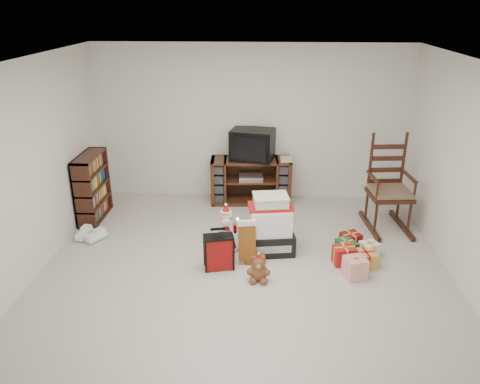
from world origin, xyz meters
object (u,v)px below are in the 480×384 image
at_px(rocking_chair, 388,195).
at_px(teddy_bear, 259,270).
at_px(bookshelf, 93,188).
at_px(gift_pile, 270,228).
at_px(santa_figurine, 263,221).
at_px(sneaker_pair, 90,236).
at_px(mrs_claus_figurine, 226,233).
at_px(tv_stand, 251,181).
at_px(gift_cluster, 355,252).
at_px(crt_television, 252,145).
at_px(red_suitcase, 219,252).

distance_m(rocking_chair, teddy_bear, 2.43).
xyz_separation_m(bookshelf, gift_pile, (2.64, -0.88, -0.14)).
relative_size(santa_figurine, sneaker_pair, 1.60).
distance_m(gift_pile, teddy_bear, 0.75).
bearing_deg(rocking_chair, mrs_claus_figurine, -165.13).
xyz_separation_m(gift_pile, mrs_claus_figurine, (-0.57, 0.00, -0.09)).
bearing_deg(gift_pile, tv_stand, 92.22).
distance_m(bookshelf, teddy_bear, 2.99).
xyz_separation_m(gift_cluster, crt_television, (-1.37, 1.81, 0.86)).
distance_m(tv_stand, red_suitcase, 2.13).
relative_size(teddy_bear, crt_television, 0.44).
distance_m(tv_stand, sneaker_pair, 2.64).
distance_m(tv_stand, mrs_claus_figurine, 1.66).
relative_size(sneaker_pair, crt_television, 0.57).
xyz_separation_m(gift_pile, gift_cluster, (1.09, -0.17, -0.23)).
xyz_separation_m(red_suitcase, teddy_bear, (0.49, -0.24, -0.08)).
xyz_separation_m(red_suitcase, sneaker_pair, (-1.86, 0.65, -0.17)).
bearing_deg(bookshelf, mrs_claus_figurine, -22.92).
height_order(bookshelf, sneaker_pair, bookshelf).
bearing_deg(gift_cluster, rocking_chair, 59.22).
relative_size(tv_stand, red_suitcase, 2.51).
bearing_deg(crt_television, gift_pile, -68.53).
distance_m(bookshelf, santa_figurine, 2.62).
distance_m(mrs_claus_figurine, gift_cluster, 1.68).
bearing_deg(gift_cluster, sneaker_pair, 174.29).
bearing_deg(red_suitcase, sneaker_pair, 147.96).
relative_size(bookshelf, red_suitcase, 1.93).
bearing_deg(tv_stand, bookshelf, -165.32).
bearing_deg(mrs_claus_figurine, crt_television, 80.02).
distance_m(rocking_chair, santa_figurine, 1.87).
distance_m(santa_figurine, gift_cluster, 1.30).
bearing_deg(santa_figurine, teddy_bear, -92.18).
height_order(gift_pile, sneaker_pair, gift_pile).
xyz_separation_m(bookshelf, crt_television, (2.36, 0.76, 0.49)).
height_order(red_suitcase, crt_television, crt_television).
distance_m(gift_pile, red_suitcase, 0.79).
xyz_separation_m(rocking_chair, crt_television, (-1.98, 0.79, 0.49)).
height_order(rocking_chair, mrs_claus_figurine, rocking_chair).
bearing_deg(gift_cluster, red_suitcase, -170.21).
relative_size(bookshelf, sneaker_pair, 2.38).
height_order(santa_figurine, sneaker_pair, santa_figurine).
distance_m(tv_stand, rocking_chair, 2.15).
relative_size(gift_pile, santa_figurine, 1.16).
height_order(mrs_claus_figurine, gift_cluster, mrs_claus_figurine).
xyz_separation_m(rocking_chair, gift_pile, (-1.70, -0.85, -0.14)).
distance_m(bookshelf, sneaker_pair, 0.83).
bearing_deg(crt_television, sneaker_pair, -134.83).
relative_size(gift_pile, red_suitcase, 1.50).
distance_m(red_suitcase, mrs_claus_figurine, 0.47).
relative_size(mrs_claus_figurine, sneaker_pair, 1.56).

